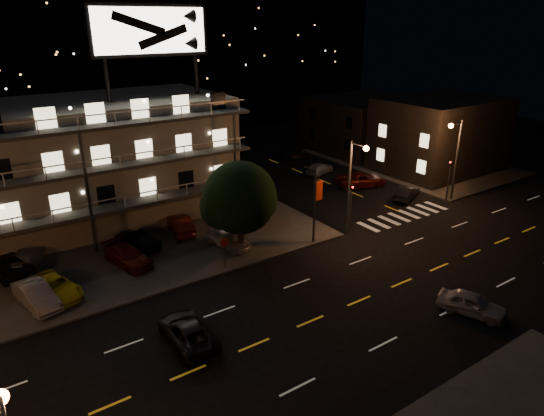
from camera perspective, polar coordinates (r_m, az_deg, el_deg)
ground at (r=30.99m, az=7.49°, el=-11.90°), size 140.00×140.00×0.00m
curb_nw at (r=42.59m, az=-26.42°, el=-4.29°), size 44.00×24.00×0.15m
curb_ne at (r=63.88m, az=15.88°, el=5.29°), size 16.00×24.00×0.15m
motel at (r=45.04m, az=-23.29°, el=4.74°), size 28.00×13.80×18.10m
side_bldg_front at (r=60.51m, az=19.15°, el=8.14°), size 14.06×10.00×8.50m
side_bldg_back at (r=68.29m, az=11.02°, el=9.68°), size 14.06×12.00×7.00m
hill_backdrop at (r=88.67m, az=-27.79°, el=15.60°), size 120.00×25.00×24.00m
streetlight_nc at (r=39.43m, az=9.48°, el=3.44°), size 0.44×1.92×8.00m
streetlight_ne at (r=49.77m, az=20.74°, el=6.10°), size 1.92×0.44×8.00m
signal_nw at (r=40.92m, az=9.25°, el=0.58°), size 0.20×0.27×4.60m
signal_ne at (r=50.39m, az=20.12°, el=3.52°), size 0.27×0.20×4.60m
banner_north at (r=38.10m, az=5.13°, el=0.57°), size 0.83×0.16×6.40m
stop_sign at (r=34.72m, az=-5.58°, el=-4.68°), size 0.91×0.11×2.61m
tree at (r=35.92m, az=-3.87°, el=0.98°), size 5.70×5.49×7.18m
lot_car_1 at (r=33.96m, az=-25.99°, el=-9.21°), size 2.38×4.56×1.43m
lot_car_2 at (r=34.58m, az=-24.27°, el=-8.49°), size 3.35×5.01×1.28m
lot_car_3 at (r=36.94m, az=-16.61°, el=-5.41°), size 2.86×4.88×1.33m
lot_car_4 at (r=38.13m, az=-5.18°, el=-3.65°), size 2.61×4.29×1.36m
lot_car_6 at (r=38.83m, az=-28.64°, el=-5.95°), size 3.27×5.08×1.30m
lot_car_7 at (r=39.49m, az=-26.84°, el=-5.18°), size 3.48×4.82×1.30m
lot_car_8 at (r=39.31m, az=-15.52°, el=-3.50°), size 2.91×4.66×1.48m
lot_car_9 at (r=41.20m, az=-10.72°, el=-1.92°), size 2.30×4.59×1.44m
side_car_0 at (r=50.21m, az=15.55°, el=1.71°), size 4.32×2.88×1.35m
side_car_1 at (r=53.08m, az=10.48°, el=3.31°), size 5.97×3.99×1.52m
side_car_2 at (r=57.00m, az=5.61°, el=4.67°), size 4.56×2.92×1.23m
side_car_3 at (r=62.86m, az=2.64°, el=6.35°), size 3.93×2.49×1.25m
road_car_east at (r=32.50m, az=22.49°, el=-10.38°), size 2.97×4.34×1.37m
road_car_west at (r=28.26m, az=-9.94°, el=-14.07°), size 2.40×4.89×1.34m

